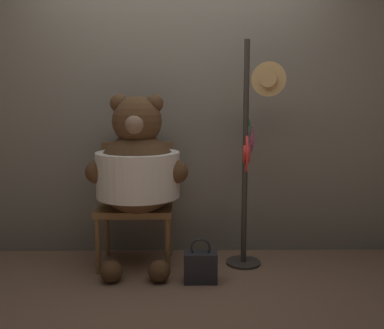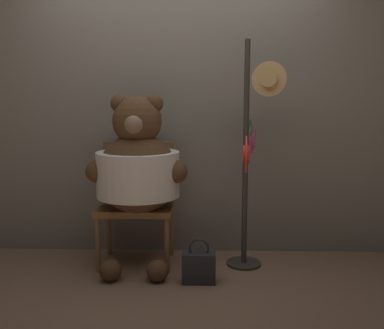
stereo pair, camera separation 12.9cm
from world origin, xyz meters
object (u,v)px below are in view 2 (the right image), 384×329
(hat_display_rack, at_px, (251,154))
(teddy_bear, at_px, (138,169))
(chair, at_px, (137,196))
(handbag_on_ground, at_px, (199,267))

(hat_display_rack, bearing_deg, teddy_bear, -175.90)
(chair, bearing_deg, handbag_on_ground, -40.69)
(hat_display_rack, xyz_separation_m, handbag_on_ground, (-0.40, -0.35, -0.79))
(teddy_bear, height_order, hat_display_rack, hat_display_rack)
(chair, xyz_separation_m, handbag_on_ground, (0.51, -0.44, -0.42))
(chair, height_order, teddy_bear, teddy_bear)
(chair, distance_m, hat_display_rack, 0.99)
(chair, bearing_deg, teddy_bear, -77.33)
(handbag_on_ground, bearing_deg, hat_display_rack, 41.02)
(chair, distance_m, teddy_bear, 0.30)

